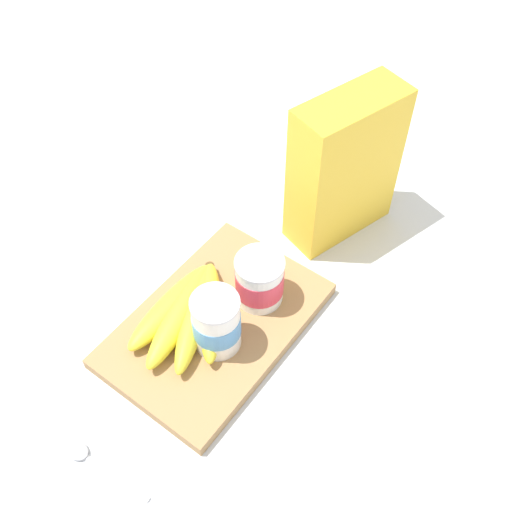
# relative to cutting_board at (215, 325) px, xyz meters

# --- Properties ---
(ground_plane) EXTENTS (2.40, 2.40, 0.00)m
(ground_plane) POSITION_rel_cutting_board_xyz_m (0.00, 0.00, -0.01)
(ground_plane) COLOR silver
(cutting_board) EXTENTS (0.32, 0.21, 0.02)m
(cutting_board) POSITION_rel_cutting_board_xyz_m (0.00, 0.00, 0.00)
(cutting_board) COLOR #A37A4C
(cutting_board) RESTS_ON ground_plane
(cereal_box) EXTENTS (0.18, 0.12, 0.25)m
(cereal_box) POSITION_rel_cutting_board_xyz_m (-0.28, 0.03, 0.11)
(cereal_box) COLOR yellow
(cereal_box) RESTS_ON ground_plane
(yogurt_cup_front) EXTENTS (0.07, 0.07, 0.08)m
(yogurt_cup_front) POSITION_rel_cutting_board_xyz_m (-0.07, 0.03, 0.05)
(yogurt_cup_front) COLOR white
(yogurt_cup_front) RESTS_ON cutting_board
(yogurt_cup_back) EXTENTS (0.07, 0.07, 0.10)m
(yogurt_cup_back) POSITION_rel_cutting_board_xyz_m (0.02, 0.02, 0.06)
(yogurt_cup_back) COLOR white
(yogurt_cup_back) RESTS_ON cutting_board
(banana_bunch) EXTENTS (0.20, 0.14, 0.04)m
(banana_bunch) POSITION_rel_cutting_board_xyz_m (0.02, -0.03, 0.03)
(banana_bunch) COLOR yellow
(banana_bunch) RESTS_ON cutting_board
(spoon) EXTENTS (0.03, 0.13, 0.01)m
(spoon) POSITION_rel_cutting_board_xyz_m (0.24, 0.00, -0.00)
(spoon) COLOR silver
(spoon) RESTS_ON ground_plane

